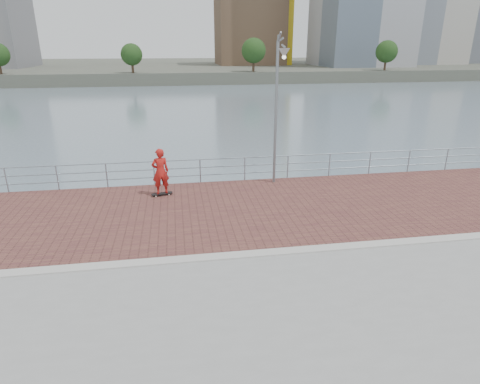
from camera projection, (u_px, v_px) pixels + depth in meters
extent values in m
plane|color=slate|center=(250.00, 310.00, 12.76)|extent=(400.00, 400.00, 0.00)
cube|color=brown|center=(233.00, 209.00, 15.40)|extent=(40.00, 6.80, 0.02)
cube|color=#B7B5AD|center=(251.00, 254.00, 12.06)|extent=(40.00, 0.40, 0.06)
cube|color=#4C5142|center=(179.00, 67.00, 125.79)|extent=(320.00, 95.00, 2.50)
cylinder|color=#8C9EA8|center=(6.00, 180.00, 16.98)|extent=(0.06, 0.06, 1.10)
cylinder|color=#8C9EA8|center=(57.00, 178.00, 17.29)|extent=(0.06, 0.06, 1.10)
cylinder|color=#8C9EA8|center=(107.00, 176.00, 17.59)|extent=(0.06, 0.06, 1.10)
cylinder|color=#8C9EA8|center=(154.00, 173.00, 17.90)|extent=(0.06, 0.06, 1.10)
cylinder|color=#8C9EA8|center=(200.00, 171.00, 18.21)|extent=(0.06, 0.06, 1.10)
cylinder|color=#8C9EA8|center=(245.00, 169.00, 18.51)|extent=(0.06, 0.06, 1.10)
cylinder|color=#8C9EA8|center=(288.00, 167.00, 18.82)|extent=(0.06, 0.06, 1.10)
cylinder|color=#8C9EA8|center=(329.00, 165.00, 19.13)|extent=(0.06, 0.06, 1.10)
cylinder|color=#8C9EA8|center=(370.00, 163.00, 19.44)|extent=(0.06, 0.06, 1.10)
cylinder|color=#8C9EA8|center=(409.00, 161.00, 19.74)|extent=(0.06, 0.06, 1.10)
cylinder|color=#8C9EA8|center=(446.00, 160.00, 20.05)|extent=(0.06, 0.06, 1.10)
cylinder|color=#8C9EA8|center=(222.00, 159.00, 18.17)|extent=(39.00, 0.05, 0.05)
cylinder|color=#8C9EA8|center=(223.00, 166.00, 18.30)|extent=(39.00, 0.05, 0.05)
cylinder|color=#8C9EA8|center=(223.00, 174.00, 18.43)|extent=(39.00, 0.05, 0.05)
cylinder|color=gray|center=(276.00, 116.00, 17.38)|extent=(0.12, 0.12, 6.11)
cylinder|color=gray|center=(281.00, 41.00, 15.85)|extent=(0.07, 1.02, 0.07)
cone|color=#B2B2AD|center=(284.00, 46.00, 15.45)|extent=(0.45, 0.45, 0.36)
cube|color=black|center=(162.00, 193.00, 16.76)|extent=(0.89, 0.41, 0.03)
cylinder|color=beige|center=(156.00, 196.00, 16.61)|extent=(0.07, 0.06, 0.07)
cylinder|color=beige|center=(169.00, 194.00, 16.81)|extent=(0.07, 0.06, 0.07)
cylinder|color=beige|center=(155.00, 195.00, 16.75)|extent=(0.07, 0.06, 0.07)
cylinder|color=beige|center=(168.00, 193.00, 16.94)|extent=(0.07, 0.06, 0.07)
imported|color=red|center=(160.00, 171.00, 16.43)|extent=(0.79, 0.61, 1.93)
cube|color=brown|center=(249.00, 20.00, 112.63)|extent=(18.00, 18.00, 23.88)
cylinder|color=#473323|center=(0.00, 65.00, 77.39)|extent=(0.50, 0.50, 3.40)
cylinder|color=#473323|center=(132.00, 64.00, 81.14)|extent=(0.50, 0.50, 3.33)
sphere|color=#193814|center=(132.00, 54.00, 80.48)|extent=(4.28, 4.28, 4.28)
cylinder|color=#473323|center=(253.00, 62.00, 84.77)|extent=(0.50, 0.50, 3.98)
sphere|color=#193814|center=(254.00, 51.00, 83.98)|extent=(5.12, 5.12, 5.12)
cylinder|color=#473323|center=(385.00, 62.00, 89.30)|extent=(0.50, 0.50, 3.72)
sphere|color=#193814|center=(387.00, 52.00, 88.56)|extent=(4.78, 4.78, 4.78)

